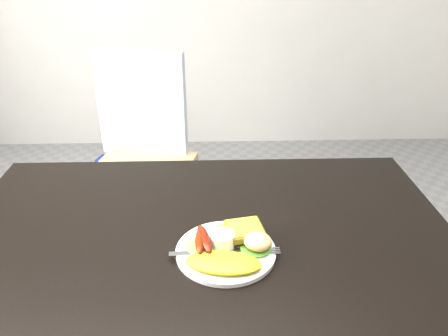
{
  "coord_description": "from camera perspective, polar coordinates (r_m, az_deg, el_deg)",
  "views": [
    {
      "loc": [
        0.02,
        -0.84,
        1.37
      ],
      "look_at": [
        0.05,
        0.05,
        0.9
      ],
      "focal_mm": 35.0,
      "sensor_mm": 36.0,
      "label": 1
    }
  ],
  "objects": [
    {
      "name": "ramekin",
      "position": [
        0.98,
        -0.17,
        -9.33
      ],
      "size": [
        0.07,
        0.07,
        0.03
      ],
      "primitive_type": "cylinder",
      "rotation": [
        0.0,
        0.0,
        -0.28
      ],
      "color": "white",
      "rests_on": "plate"
    },
    {
      "name": "lettuce_right",
      "position": [
        0.98,
        4.21,
        -10.38
      ],
      "size": [
        0.09,
        0.08,
        0.01
      ],
      "primitive_type": "ellipsoid",
      "rotation": [
        0.0,
        0.0,
        0.29
      ],
      "color": "green",
      "rests_on": "plate"
    },
    {
      "name": "lettuce_left",
      "position": [
        0.98,
        -2.75,
        -10.08
      ],
      "size": [
        0.09,
        0.08,
        0.01
      ],
      "primitive_type": "ellipsoid",
      "rotation": [
        0.0,
        0.0,
        -0.08
      ],
      "color": "#53A436",
      "rests_on": "plate"
    },
    {
      "name": "sausage_a",
      "position": [
        0.97,
        -3.2,
        -9.56
      ],
      "size": [
        0.02,
        0.09,
        0.02
      ],
      "primitive_type": "ellipsoid",
      "rotation": [
        0.0,
        0.0,
        0.03
      ],
      "color": "#5A130B",
      "rests_on": "lettuce_left"
    },
    {
      "name": "omelette",
      "position": [
        0.93,
        -0.08,
        -12.25
      ],
      "size": [
        0.17,
        0.1,
        0.02
      ],
      "primitive_type": "ellipsoid",
      "rotation": [
        0.0,
        0.0,
        -0.14
      ],
      "color": "yellow",
      "rests_on": "plate"
    },
    {
      "name": "potato_salad",
      "position": [
        0.96,
        4.44,
        -9.55
      ],
      "size": [
        0.08,
        0.07,
        0.03
      ],
      "primitive_type": "ellipsoid",
      "rotation": [
        0.0,
        0.0,
        -0.32
      ],
      "color": "beige",
      "rests_on": "lettuce_right"
    },
    {
      "name": "toast_b",
      "position": [
        1.0,
        2.76,
        -8.1
      ],
      "size": [
        0.1,
        0.1,
        0.01
      ],
      "primitive_type": "cube",
      "rotation": [
        0.0,
        0.0,
        0.19
      ],
      "color": "olive",
      "rests_on": "toast_a"
    },
    {
      "name": "fork",
      "position": [
        0.97,
        -1.79,
        -10.96
      ],
      "size": [
        0.18,
        0.02,
        0.0
      ],
      "primitive_type": "cube",
      "rotation": [
        0.0,
        0.0,
        0.06
      ],
      "color": "#ADAFB7",
      "rests_on": "plate"
    },
    {
      "name": "dining_table",
      "position": [
        1.05,
        -2.56,
        -9.71
      ],
      "size": [
        1.2,
        0.8,
        0.04
      ],
      "primitive_type": "cube",
      "color": "black",
      "rests_on": "ground"
    },
    {
      "name": "plate",
      "position": [
        0.98,
        0.23,
        -10.84
      ],
      "size": [
        0.22,
        0.22,
        0.01
      ],
      "primitive_type": "cylinder",
      "color": "white",
      "rests_on": "dining_table"
    },
    {
      "name": "toast_a",
      "position": [
        1.02,
        1.44,
        -8.24
      ],
      "size": [
        0.09,
        0.09,
        0.01
      ],
      "primitive_type": "cube",
      "rotation": [
        0.0,
        0.0,
        0.46
      ],
      "color": "brown",
      "rests_on": "plate"
    },
    {
      "name": "person",
      "position": [
        1.64,
        -14.26,
        5.83
      ],
      "size": [
        0.62,
        0.47,
        1.57
      ],
      "primitive_type": "imported",
      "rotation": [
        0.0,
        0.0,
        3.32
      ],
      "color": "navy",
      "rests_on": "ground"
    },
    {
      "name": "sausage_b",
      "position": [
        0.98,
        -2.58,
        -9.25
      ],
      "size": [
        0.05,
        0.11,
        0.03
      ],
      "primitive_type": "ellipsoid",
      "rotation": [
        0.0,
        0.0,
        0.23
      ],
      "color": "#5B1E0C",
      "rests_on": "lettuce_left"
    },
    {
      "name": "dining_chair",
      "position": [
        1.98,
        -10.87,
        -0.6
      ],
      "size": [
        0.51,
        0.51,
        0.05
      ],
      "primitive_type": "cube",
      "rotation": [
        0.0,
        0.0,
        -0.25
      ],
      "color": "tan",
      "rests_on": "ground"
    }
  ]
}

